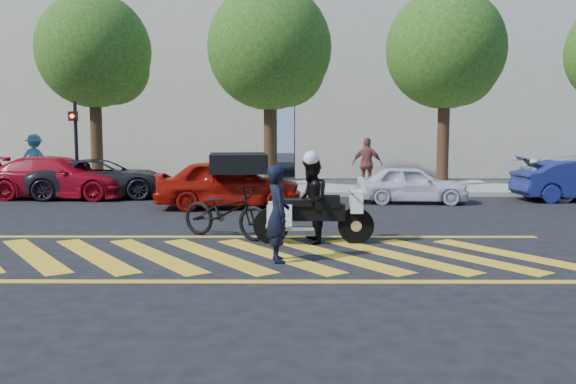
{
  "coord_description": "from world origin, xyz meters",
  "views": [
    {
      "loc": [
        0.77,
        -10.89,
        2.32
      ],
      "look_at": [
        0.72,
        1.08,
        1.05
      ],
      "focal_mm": 38.0,
      "sensor_mm": 36.0,
      "label": 1
    }
  ],
  "objects_px": {
    "officer_moto": "(311,201)",
    "parked_mid_left": "(102,178)",
    "police_motorcycle": "(312,215)",
    "officer_bike": "(278,214)",
    "red_convertible": "(228,183)",
    "parked_left": "(59,177)",
    "parked_mid_right": "(411,184)",
    "bicycle": "(226,211)"
  },
  "relations": [
    {
      "from": "red_convertible",
      "to": "bicycle",
      "type": "bearing_deg",
      "value": 179.56
    },
    {
      "from": "bicycle",
      "to": "parked_mid_right",
      "type": "distance_m",
      "value": 7.87
    },
    {
      "from": "parked_mid_right",
      "to": "bicycle",
      "type": "bearing_deg",
      "value": 143.85
    },
    {
      "from": "parked_mid_left",
      "to": "police_motorcycle",
      "type": "bearing_deg",
      "value": -146.53
    },
    {
      "from": "bicycle",
      "to": "parked_mid_left",
      "type": "height_order",
      "value": "parked_mid_left"
    },
    {
      "from": "red_convertible",
      "to": "parked_mid_right",
      "type": "distance_m",
      "value": 5.65
    },
    {
      "from": "parked_mid_left",
      "to": "parked_left",
      "type": "bearing_deg",
      "value": 93.72
    },
    {
      "from": "parked_mid_left",
      "to": "officer_bike",
      "type": "bearing_deg",
      "value": -154.47
    },
    {
      "from": "officer_moto",
      "to": "parked_left",
      "type": "bearing_deg",
      "value": -133.35
    },
    {
      "from": "bicycle",
      "to": "parked_mid_left",
      "type": "relative_size",
      "value": 0.47
    },
    {
      "from": "officer_bike",
      "to": "parked_mid_left",
      "type": "relative_size",
      "value": 0.37
    },
    {
      "from": "officer_bike",
      "to": "parked_mid_left",
      "type": "distance_m",
      "value": 11.43
    },
    {
      "from": "officer_bike",
      "to": "red_convertible",
      "type": "bearing_deg",
      "value": 1.07
    },
    {
      "from": "parked_mid_left",
      "to": "parked_mid_right",
      "type": "xyz_separation_m",
      "value": [
        9.98,
        -1.4,
        -0.06
      ]
    },
    {
      "from": "officer_bike",
      "to": "red_convertible",
      "type": "relative_size",
      "value": 0.4
    },
    {
      "from": "red_convertible",
      "to": "parked_left",
      "type": "relative_size",
      "value": 0.88
    },
    {
      "from": "bicycle",
      "to": "officer_moto",
      "type": "height_order",
      "value": "officer_moto"
    },
    {
      "from": "police_motorcycle",
      "to": "red_convertible",
      "type": "distance_m",
      "value": 5.86
    },
    {
      "from": "red_convertible",
      "to": "parked_mid_right",
      "type": "relative_size",
      "value": 1.22
    },
    {
      "from": "parked_left",
      "to": "parked_mid_left",
      "type": "xyz_separation_m",
      "value": [
        1.33,
        0.24,
        -0.05
      ]
    },
    {
      "from": "parked_mid_right",
      "to": "parked_left",
      "type": "bearing_deg",
      "value": 88.22
    },
    {
      "from": "red_convertible",
      "to": "parked_mid_left",
      "type": "relative_size",
      "value": 0.91
    },
    {
      "from": "parked_mid_left",
      "to": "parked_mid_right",
      "type": "height_order",
      "value": "parked_mid_left"
    },
    {
      "from": "officer_bike",
      "to": "bicycle",
      "type": "xyz_separation_m",
      "value": [
        -1.14,
        2.29,
        -0.28
      ]
    },
    {
      "from": "bicycle",
      "to": "parked_left",
      "type": "relative_size",
      "value": 0.45
    },
    {
      "from": "parked_left",
      "to": "parked_mid_right",
      "type": "xyz_separation_m",
      "value": [
        11.31,
        -1.16,
        -0.11
      ]
    },
    {
      "from": "parked_left",
      "to": "parked_mid_right",
      "type": "height_order",
      "value": "parked_left"
    },
    {
      "from": "officer_bike",
      "to": "parked_left",
      "type": "bearing_deg",
      "value": 26.49
    },
    {
      "from": "officer_moto",
      "to": "parked_mid_left",
      "type": "xyz_separation_m",
      "value": [
        -6.67,
        8.01,
        -0.22
      ]
    },
    {
      "from": "parked_left",
      "to": "parked_mid_right",
      "type": "bearing_deg",
      "value": -91.83
    },
    {
      "from": "officer_moto",
      "to": "parked_mid_right",
      "type": "xyz_separation_m",
      "value": [
        3.32,
        6.61,
        -0.27
      ]
    },
    {
      "from": "police_motorcycle",
      "to": "parked_mid_right",
      "type": "xyz_separation_m",
      "value": [
        3.3,
        6.61,
        0.0
      ]
    },
    {
      "from": "parked_left",
      "to": "bicycle",
      "type": "bearing_deg",
      "value": -134.97
    },
    {
      "from": "officer_bike",
      "to": "parked_mid_left",
      "type": "xyz_separation_m",
      "value": [
        -6.04,
        9.7,
        -0.2
      ]
    },
    {
      "from": "police_motorcycle",
      "to": "parked_left",
      "type": "height_order",
      "value": "parked_left"
    },
    {
      "from": "officer_moto",
      "to": "parked_mid_left",
      "type": "bearing_deg",
      "value": -139.38
    },
    {
      "from": "police_motorcycle",
      "to": "officer_moto",
      "type": "height_order",
      "value": "officer_moto"
    },
    {
      "from": "officer_bike",
      "to": "parked_left",
      "type": "relative_size",
      "value": 0.35
    },
    {
      "from": "bicycle",
      "to": "parked_left",
      "type": "bearing_deg",
      "value": 71.0
    },
    {
      "from": "bicycle",
      "to": "officer_moto",
      "type": "bearing_deg",
      "value": -78.74
    },
    {
      "from": "police_motorcycle",
      "to": "parked_mid_left",
      "type": "distance_m",
      "value": 10.43
    },
    {
      "from": "police_motorcycle",
      "to": "parked_left",
      "type": "xyz_separation_m",
      "value": [
        -8.01,
        7.77,
        0.11
      ]
    }
  ]
}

